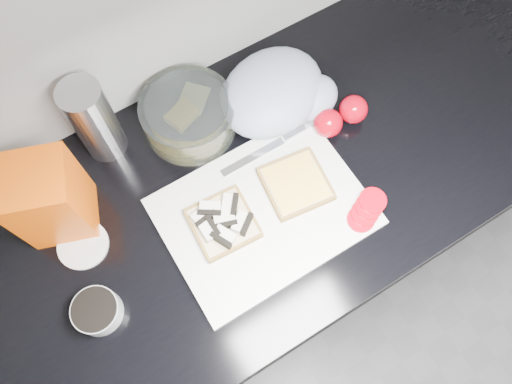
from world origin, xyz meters
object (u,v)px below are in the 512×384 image
Objects in this scene: glass_bowl at (189,116)px; steel_canister at (94,121)px; cutting_board at (264,212)px; bread_bag at (49,199)px.

steel_canister is (-0.17, 0.05, 0.06)m from glass_bowl.
bread_bag is at bearing 149.55° from cutting_board.
cutting_board is 0.26m from glass_bowl.
glass_bowl is (-0.03, 0.25, 0.03)m from cutting_board.
glass_bowl is at bearing 96.27° from cutting_board.
steel_canister is (0.14, 0.11, 0.00)m from bread_bag.
bread_bag is (-0.31, -0.05, 0.06)m from glass_bowl.
glass_bowl is 0.19m from steel_canister.
steel_canister reaches higher than bread_bag.
cutting_board is 2.02× the size of glass_bowl.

